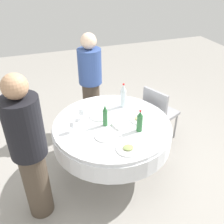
{
  "coord_description": "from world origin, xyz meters",
  "views": [
    {
      "loc": [
        0.8,
        2.29,
        2.42
      ],
      "look_at": [
        0.0,
        0.0,
        0.89
      ],
      "focal_mm": 40.31,
      "sensor_mm": 36.0,
      "label": 1
    }
  ],
  "objects_px": {
    "wine_glass_far": "(82,112)",
    "plate_left": "(139,119)",
    "plate_rear": "(104,136)",
    "bottle_clear_north": "(123,96)",
    "plate_outer": "(100,116)",
    "bottle_green_front": "(140,121)",
    "dining_table": "(112,133)",
    "chair_near": "(158,111)",
    "wine_glass_mid": "(72,124)",
    "person_front": "(29,150)",
    "person_east": "(91,83)",
    "bottle_green_east": "(105,116)",
    "plate_inner": "(128,149)"
  },
  "relations": [
    {
      "from": "plate_outer",
      "to": "chair_near",
      "type": "relative_size",
      "value": 0.28
    },
    {
      "from": "bottle_clear_north",
      "to": "dining_table",
      "type": "bearing_deg",
      "value": 50.17
    },
    {
      "from": "bottle_green_east",
      "to": "dining_table",
      "type": "bearing_deg",
      "value": -169.4
    },
    {
      "from": "wine_glass_far",
      "to": "plate_left",
      "type": "bearing_deg",
      "value": 158.98
    },
    {
      "from": "wine_glass_far",
      "to": "person_east",
      "type": "xyz_separation_m",
      "value": [
        -0.33,
        -0.81,
        -0.04
      ]
    },
    {
      "from": "dining_table",
      "to": "person_front",
      "type": "relative_size",
      "value": 0.86
    },
    {
      "from": "dining_table",
      "to": "chair_near",
      "type": "relative_size",
      "value": 1.62
    },
    {
      "from": "wine_glass_mid",
      "to": "plate_rear",
      "type": "distance_m",
      "value": 0.38
    },
    {
      "from": "wine_glass_mid",
      "to": "plate_rear",
      "type": "bearing_deg",
      "value": 145.25
    },
    {
      "from": "dining_table",
      "to": "bottle_clear_north",
      "type": "relative_size",
      "value": 4.35
    },
    {
      "from": "bottle_green_east",
      "to": "chair_near",
      "type": "relative_size",
      "value": 0.33
    },
    {
      "from": "wine_glass_far",
      "to": "chair_near",
      "type": "bearing_deg",
      "value": -171.08
    },
    {
      "from": "plate_left",
      "to": "bottle_green_front",
      "type": "bearing_deg",
      "value": 67.07
    },
    {
      "from": "bottle_clear_north",
      "to": "plate_outer",
      "type": "height_order",
      "value": "bottle_clear_north"
    },
    {
      "from": "bottle_green_front",
      "to": "person_east",
      "type": "xyz_separation_m",
      "value": [
        0.22,
        -1.25,
        -0.06
      ]
    },
    {
      "from": "dining_table",
      "to": "wine_glass_mid",
      "type": "distance_m",
      "value": 0.53
    },
    {
      "from": "wine_glass_mid",
      "to": "plate_left",
      "type": "xyz_separation_m",
      "value": [
        -0.79,
        0.03,
        -0.09
      ]
    },
    {
      "from": "wine_glass_mid",
      "to": "chair_near",
      "type": "distance_m",
      "value": 1.39
    },
    {
      "from": "bottle_green_front",
      "to": "plate_rear",
      "type": "relative_size",
      "value": 1.32
    },
    {
      "from": "dining_table",
      "to": "person_front",
      "type": "height_order",
      "value": "person_front"
    },
    {
      "from": "plate_inner",
      "to": "bottle_green_east",
      "type": "bearing_deg",
      "value": -80.24
    },
    {
      "from": "bottle_green_east",
      "to": "plate_left",
      "type": "bearing_deg",
      "value": 175.64
    },
    {
      "from": "plate_inner",
      "to": "plate_outer",
      "type": "height_order",
      "value": "plate_inner"
    },
    {
      "from": "bottle_green_east",
      "to": "person_front",
      "type": "relative_size",
      "value": 0.17
    },
    {
      "from": "plate_inner",
      "to": "chair_near",
      "type": "distance_m",
      "value": 1.23
    },
    {
      "from": "bottle_clear_north",
      "to": "plate_rear",
      "type": "distance_m",
      "value": 0.7
    },
    {
      "from": "person_front",
      "to": "person_east",
      "type": "bearing_deg",
      "value": -54.79
    },
    {
      "from": "wine_glass_mid",
      "to": "person_east",
      "type": "bearing_deg",
      "value": -115.08
    },
    {
      "from": "bottle_green_east",
      "to": "person_east",
      "type": "distance_m",
      "value": 1.03
    },
    {
      "from": "plate_outer",
      "to": "plate_left",
      "type": "distance_m",
      "value": 0.47
    },
    {
      "from": "bottle_green_front",
      "to": "plate_left",
      "type": "height_order",
      "value": "bottle_green_front"
    },
    {
      "from": "bottle_green_front",
      "to": "bottle_clear_north",
      "type": "distance_m",
      "value": 0.55
    },
    {
      "from": "wine_glass_mid",
      "to": "plate_left",
      "type": "relative_size",
      "value": 0.65
    },
    {
      "from": "wine_glass_mid",
      "to": "plate_rear",
      "type": "relative_size",
      "value": 0.7
    },
    {
      "from": "wine_glass_far",
      "to": "bottle_clear_north",
      "type": "bearing_deg",
      "value": -168.5
    },
    {
      "from": "dining_table",
      "to": "chair_near",
      "type": "bearing_deg",
      "value": -155.76
    },
    {
      "from": "plate_inner",
      "to": "wine_glass_far",
      "type": "bearing_deg",
      "value": -66.2
    },
    {
      "from": "wine_glass_mid",
      "to": "person_front",
      "type": "distance_m",
      "value": 0.57
    },
    {
      "from": "bottle_clear_north",
      "to": "plate_outer",
      "type": "distance_m",
      "value": 0.41
    },
    {
      "from": "plate_left",
      "to": "plate_rear",
      "type": "height_order",
      "value": "plate_left"
    },
    {
      "from": "bottle_green_east",
      "to": "bottle_clear_north",
      "type": "xyz_separation_m",
      "value": [
        -0.35,
        -0.33,
        0.02
      ]
    },
    {
      "from": "plate_outer",
      "to": "bottle_green_front",
      "type": "bearing_deg",
      "value": 128.48
    },
    {
      "from": "bottle_green_east",
      "to": "person_east",
      "type": "relative_size",
      "value": 0.18
    },
    {
      "from": "person_front",
      "to": "bottle_green_front",
      "type": "bearing_deg",
      "value": -105.09
    },
    {
      "from": "bottle_green_front",
      "to": "wine_glass_far",
      "type": "distance_m",
      "value": 0.7
    },
    {
      "from": "dining_table",
      "to": "plate_inner",
      "type": "bearing_deg",
      "value": 89.43
    },
    {
      "from": "wine_glass_far",
      "to": "chair_near",
      "type": "distance_m",
      "value": 1.2
    },
    {
      "from": "plate_rear",
      "to": "bottle_clear_north",
      "type": "bearing_deg",
      "value": -128.52
    },
    {
      "from": "bottle_clear_north",
      "to": "wine_glass_mid",
      "type": "relative_size",
      "value": 2.29
    },
    {
      "from": "plate_outer",
      "to": "chair_near",
      "type": "xyz_separation_m",
      "value": [
        -0.93,
        -0.2,
        -0.23
      ]
    }
  ]
}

